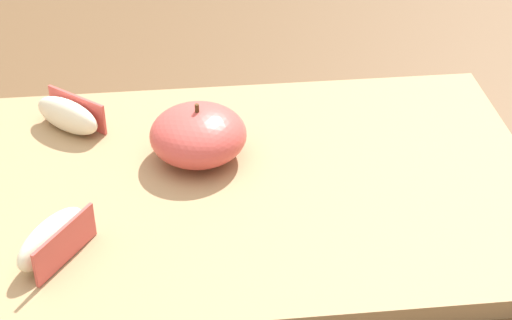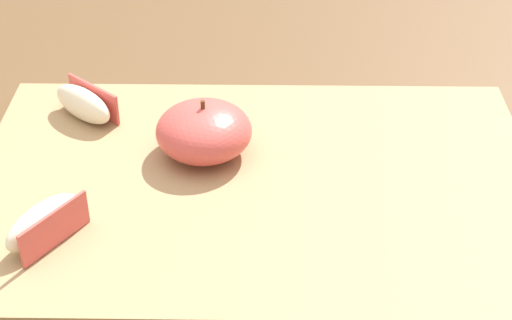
{
  "view_description": "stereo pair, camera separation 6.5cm",
  "coord_description": "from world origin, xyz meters",
  "views": [
    {
      "loc": [
        0.01,
        -0.55,
        1.14
      ],
      "look_at": [
        0.07,
        -0.02,
        0.76
      ],
      "focal_mm": 57.99,
      "sensor_mm": 36.0,
      "label": 1
    },
    {
      "loc": [
        0.08,
        -0.56,
        1.14
      ],
      "look_at": [
        0.07,
        -0.02,
        0.76
      ],
      "focal_mm": 57.99,
      "sensor_mm": 36.0,
      "label": 2
    }
  ],
  "objects": [
    {
      "name": "dining_table",
      "position": [
        0.0,
        0.0,
        0.63
      ],
      "size": [
        1.36,
        0.87,
        0.73
      ],
      "color": "brown",
      "rests_on": "ground_plane"
    },
    {
      "name": "cutting_board",
      "position": [
        0.07,
        -0.02,
        0.73
      ],
      "size": [
        0.46,
        0.31,
        0.02
      ],
      "color": "#A37F56",
      "rests_on": "dining_table"
    },
    {
      "name": "apple_half_skin_up",
      "position": [
        0.03,
        0.02,
        0.76
      ],
      "size": [
        0.08,
        0.08,
        0.05
      ],
      "color": "#D14C47",
      "rests_on": "cutting_board"
    },
    {
      "name": "apple_wedge_right",
      "position": [
        -0.08,
        -0.09,
        0.76
      ],
      "size": [
        0.06,
        0.07,
        0.03
      ],
      "color": "#F4EACC",
      "rests_on": "cutting_board"
    },
    {
      "name": "apple_wedge_front",
      "position": [
        -0.08,
        0.07,
        0.76
      ],
      "size": [
        0.07,
        0.06,
        0.03
      ],
      "color": "#F4EACC",
      "rests_on": "cutting_board"
    }
  ]
}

